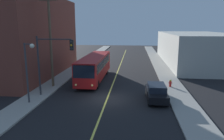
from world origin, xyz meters
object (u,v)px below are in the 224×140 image
at_px(city_bus, 95,66).
at_px(utility_pole_near, 50,33).
at_px(parked_car_black, 156,92).
at_px(street_lamp_left, 28,64).
at_px(traffic_signal_left_corner, 53,55).
at_px(fire_hydrant, 170,83).

bearing_deg(city_bus, utility_pole_near, -135.89).
xyz_separation_m(parked_car_black, street_lamp_left, (-11.63, -2.19, 2.90)).
relative_size(city_bus, parked_car_black, 2.74).
bearing_deg(traffic_signal_left_corner, city_bus, 69.63).
xyz_separation_m(city_bus, parked_car_black, (7.46, -7.49, -0.98)).
relative_size(city_bus, fire_hydrant, 14.49).
distance_m(city_bus, fire_hydrant, 10.03).
bearing_deg(traffic_signal_left_corner, parked_car_black, -0.40).
height_order(parked_car_black, utility_pole_near, utility_pole_near).
relative_size(parked_car_black, traffic_signal_left_corner, 0.74).
xyz_separation_m(parked_car_black, fire_hydrant, (2.04, 4.53, -0.26)).
distance_m(utility_pole_near, traffic_signal_left_corner, 4.14).
bearing_deg(city_bus, fire_hydrant, -17.25).
relative_size(utility_pole_near, fire_hydrant, 13.41).
height_order(city_bus, fire_hydrant, city_bus).
height_order(parked_car_black, street_lamp_left, street_lamp_left).
height_order(street_lamp_left, fire_hydrant, street_lamp_left).
distance_m(city_bus, traffic_signal_left_corner, 8.29).
bearing_deg(street_lamp_left, traffic_signal_left_corner, 57.90).
bearing_deg(street_lamp_left, fire_hydrant, 26.16).
bearing_deg(city_bus, traffic_signal_left_corner, -110.37).
distance_m(traffic_signal_left_corner, street_lamp_left, 2.72).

